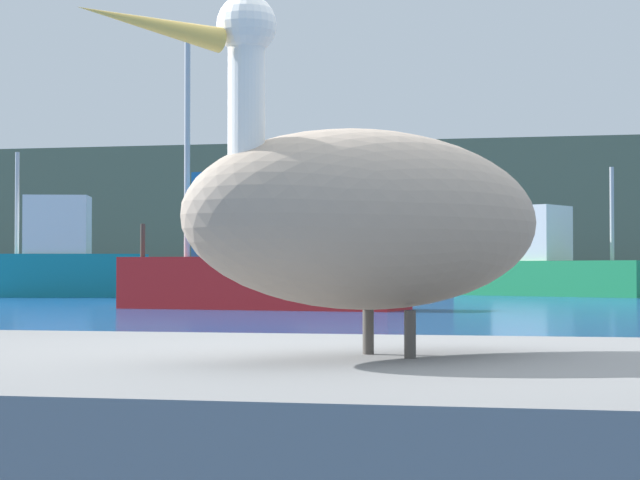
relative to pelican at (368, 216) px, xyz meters
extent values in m
cube|color=#5B664C|center=(-0.02, 64.36, 2.82)|extent=(140.00, 16.73, 7.52)
cube|color=slate|center=(0.01, 0.01, -0.65)|extent=(3.29, 2.03, 0.57)
ellipsoid|color=gray|center=(0.01, 0.01, -0.01)|extent=(1.10, 1.13, 0.46)
cylinder|color=white|center=(-0.25, -0.27, 0.23)|extent=(0.09, 0.09, 0.35)
sphere|color=white|center=(-0.25, -0.27, 0.45)|extent=(0.14, 0.14, 0.14)
cone|color=gold|center=(-0.42, -0.45, 0.42)|extent=(0.29, 0.31, 0.09)
cylinder|color=#4C4742|center=(0.11, -0.01, -0.30)|extent=(0.03, 0.03, 0.12)
cylinder|color=#4C4742|center=(-0.02, 0.11, -0.30)|extent=(0.03, 0.03, 0.12)
cube|color=teal|center=(-13.15, 27.43, -0.33)|extent=(4.75, 2.44, 1.22)
cube|color=silver|center=(-13.37, 27.37, 1.11)|extent=(2.00, 1.56, 1.65)
cylinder|color=#B2B2B2|center=(-14.47, 27.07, 1.73)|extent=(0.12, 0.12, 2.90)
cube|color=#1E8C4C|center=(0.53, 31.63, -0.42)|extent=(6.15, 4.55, 1.04)
cube|color=silver|center=(-0.18, 32.01, 0.92)|extent=(2.41, 2.32, 1.65)
cylinder|color=#B2B2B2|center=(2.10, 30.79, 1.44)|extent=(0.12, 0.12, 2.69)
cube|color=red|center=(-5.24, 19.26, -0.42)|extent=(5.88, 2.57, 1.04)
cube|color=#1E6099|center=(-5.66, 19.32, 0.94)|extent=(1.85, 1.63, 1.68)
cylinder|color=#B2B2B2|center=(-6.92, 19.51, 2.31)|extent=(0.12, 0.12, 4.43)
cylinder|color=#3F382D|center=(-7.94, 19.65, 0.45)|extent=(0.10, 0.10, 0.70)
camera|label=1|loc=(0.47, -2.90, -0.14)|focal=64.16mm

